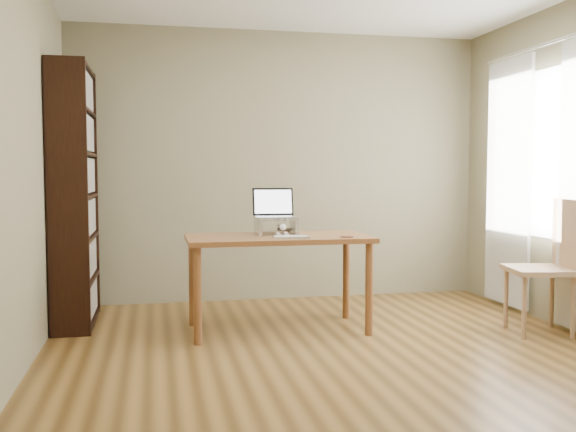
# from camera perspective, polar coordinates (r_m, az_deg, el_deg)

# --- Properties ---
(room) EXTENTS (4.04, 4.54, 2.64)m
(room) POSITION_cam_1_polar(r_m,az_deg,el_deg) (4.10, 5.73, 4.66)
(room) COLOR #563916
(room) RESTS_ON ground
(bookshelf) EXTENTS (0.30, 0.90, 2.10)m
(bookshelf) POSITION_cam_1_polar(r_m,az_deg,el_deg) (5.49, -18.40, 1.68)
(bookshelf) COLOR black
(bookshelf) RESTS_ON ground
(curtains) EXTENTS (0.03, 1.90, 2.25)m
(curtains) POSITION_cam_1_polar(r_m,az_deg,el_deg) (5.64, 21.85, 2.88)
(curtains) COLOR white
(curtains) RESTS_ON ground
(desk) EXTENTS (1.42, 0.71, 0.75)m
(desk) POSITION_cam_1_polar(r_m,az_deg,el_deg) (5.02, -0.89, -2.85)
(desk) COLOR brown
(desk) RESTS_ON ground
(laptop_stand) EXTENTS (0.32, 0.25, 0.13)m
(laptop_stand) POSITION_cam_1_polar(r_m,az_deg,el_deg) (5.08, -1.06, -0.74)
(laptop_stand) COLOR silver
(laptop_stand) RESTS_ON desk
(laptop) EXTENTS (0.33, 0.28, 0.24)m
(laptop) POSITION_cam_1_polar(r_m,az_deg,el_deg) (5.13, -1.19, 0.52)
(laptop) COLOR silver
(laptop) RESTS_ON laptop_stand
(keyboard) EXTENTS (0.28, 0.14, 0.02)m
(keyboard) POSITION_cam_1_polar(r_m,az_deg,el_deg) (4.81, 0.25, -1.89)
(keyboard) COLOR silver
(keyboard) RESTS_ON desk
(coaster) EXTENTS (0.10, 0.10, 0.01)m
(coaster) POSITION_cam_1_polar(r_m,az_deg,el_deg) (4.92, 5.25, -1.85)
(coaster) COLOR brown
(coaster) RESTS_ON desk
(cat) EXTENTS (0.26, 0.49, 0.16)m
(cat) POSITION_cam_1_polar(r_m,az_deg,el_deg) (5.12, -0.84, -0.85)
(cat) COLOR #453F36
(cat) RESTS_ON desk
(chair) EXTENTS (0.53, 0.53, 1.04)m
(chair) POSITION_cam_1_polar(r_m,az_deg,el_deg) (5.36, 22.19, -3.67)
(chair) COLOR tan
(chair) RESTS_ON ground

